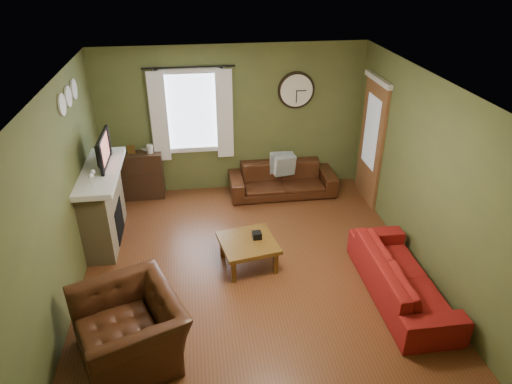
{
  "coord_description": "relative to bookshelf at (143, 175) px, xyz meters",
  "views": [
    {
      "loc": [
        -0.65,
        -4.97,
        3.99
      ],
      "look_at": [
        0.1,
        0.4,
        1.05
      ],
      "focal_mm": 32.0,
      "sensor_mm": 36.0,
      "label": 1
    }
  ],
  "objects": [
    {
      "name": "floor",
      "position": [
        1.63,
        -2.43,
        -0.42
      ],
      "size": [
        4.6,
        5.2,
        0.0
      ],
      "primitive_type": "cube",
      "color": "#5D3019",
      "rests_on": "ground"
    },
    {
      "name": "ceiling",
      "position": [
        1.63,
        -2.43,
        2.18
      ],
      "size": [
        4.6,
        5.2,
        0.0
      ],
      "primitive_type": "cube",
      "color": "white",
      "rests_on": "ground"
    },
    {
      "name": "wall_left",
      "position": [
        -0.67,
        -2.43,
        0.88
      ],
      "size": [
        0.0,
        5.2,
        2.6
      ],
      "primitive_type": "cube",
      "color": "#535C2E",
      "rests_on": "ground"
    },
    {
      "name": "wall_right",
      "position": [
        3.93,
        -2.43,
        0.88
      ],
      "size": [
        0.0,
        5.2,
        2.6
      ],
      "primitive_type": "cube",
      "color": "#535C2E",
      "rests_on": "ground"
    },
    {
      "name": "wall_back",
      "position": [
        1.63,
        0.17,
        0.88
      ],
      "size": [
        4.6,
        0.0,
        2.6
      ],
      "primitive_type": "cube",
      "color": "#535C2E",
      "rests_on": "ground"
    },
    {
      "name": "wall_front",
      "position": [
        1.63,
        -5.03,
        0.88
      ],
      "size": [
        4.6,
        0.0,
        2.6
      ],
      "primitive_type": "cube",
      "color": "#535C2E",
      "rests_on": "ground"
    },
    {
      "name": "fireplace",
      "position": [
        -0.47,
        -1.28,
        0.13
      ],
      "size": [
        0.4,
        1.4,
        1.1
      ],
      "primitive_type": "cube",
      "color": "tan",
      "rests_on": "floor"
    },
    {
      "name": "firebox",
      "position": [
        -0.28,
        -1.28,
        -0.12
      ],
      "size": [
        0.04,
        0.6,
        0.55
      ],
      "primitive_type": "cube",
      "color": "black",
      "rests_on": "fireplace"
    },
    {
      "name": "mantel",
      "position": [
        -0.44,
        -1.28,
        0.72
      ],
      "size": [
        0.58,
        1.6,
        0.08
      ],
      "primitive_type": "cube",
      "color": "white",
      "rests_on": "fireplace"
    },
    {
      "name": "tv",
      "position": [
        -0.42,
        -1.13,
        0.93
      ],
      "size": [
        0.08,
        0.6,
        0.35
      ],
      "primitive_type": "imported",
      "rotation": [
        0.0,
        0.0,
        1.57
      ],
      "color": "black",
      "rests_on": "mantel"
    },
    {
      "name": "tv_screen",
      "position": [
        -0.34,
        -1.13,
        0.99
      ],
      "size": [
        0.02,
        0.62,
        0.36
      ],
      "primitive_type": "cube",
      "color": "#994C3F",
      "rests_on": "mantel"
    },
    {
      "name": "medallion_left",
      "position": [
        -0.65,
        -1.63,
        1.83
      ],
      "size": [
        0.28,
        0.28,
        0.03
      ],
      "primitive_type": "cylinder",
      "color": "white",
      "rests_on": "wall_left"
    },
    {
      "name": "medallion_mid",
      "position": [
        -0.65,
        -1.28,
        1.83
      ],
      "size": [
        0.28,
        0.28,
        0.03
      ],
      "primitive_type": "cylinder",
      "color": "white",
      "rests_on": "wall_left"
    },
    {
      "name": "medallion_right",
      "position": [
        -0.65,
        -0.93,
        1.83
      ],
      "size": [
        0.28,
        0.28,
        0.03
      ],
      "primitive_type": "cylinder",
      "color": "white",
      "rests_on": "wall_left"
    },
    {
      "name": "window_pane",
      "position": [
        0.93,
        0.15,
        1.08
      ],
      "size": [
        1.0,
        0.02,
        1.3
      ],
      "primitive_type": null,
      "color": "silver",
      "rests_on": "wall_back"
    },
    {
      "name": "curtain_rod",
      "position": [
        0.93,
        0.05,
        1.85
      ],
      "size": [
        0.03,
        0.03,
        1.5
      ],
      "primitive_type": "cylinder",
      "color": "black",
      "rests_on": "wall_back"
    },
    {
      "name": "curtain_left",
      "position": [
        0.38,
        0.05,
        1.03
      ],
      "size": [
        0.28,
        0.04,
        1.55
      ],
      "primitive_type": "cube",
      "color": "white",
      "rests_on": "wall_back"
    },
    {
      "name": "curtain_right",
      "position": [
        1.48,
        0.05,
        1.03
      ],
      "size": [
        0.28,
        0.04,
        1.55
      ],
      "primitive_type": "cube",
      "color": "white",
      "rests_on": "wall_back"
    },
    {
      "name": "wall_clock",
      "position": [
        2.73,
        0.12,
        1.38
      ],
      "size": [
        0.64,
        0.06,
        0.64
      ],
      "primitive_type": null,
      "color": "white",
      "rests_on": "wall_back"
    },
    {
      "name": "door",
      "position": [
        3.9,
        -0.58,
        0.63
      ],
      "size": [
        0.05,
        0.9,
        2.1
      ],
      "primitive_type": "cube",
      "color": "brown",
      "rests_on": "floor"
    },
    {
      "name": "bookshelf",
      "position": [
        0.0,
        0.0,
        0.0
      ],
      "size": [
        0.71,
        0.3,
        0.85
      ],
      "primitive_type": null,
      "color": "#311E13",
      "rests_on": "floor"
    },
    {
      "name": "book",
      "position": [
        0.03,
        0.14,
        0.54
      ],
      "size": [
        0.24,
        0.26,
        0.02
      ],
      "primitive_type": "imported",
      "rotation": [
        0.0,
        0.0,
        0.59
      ],
      "color": "#5A3B14",
      "rests_on": "bookshelf"
    },
    {
      "name": "sofa_brown",
      "position": [
        2.46,
        -0.22,
        -0.15
      ],
      "size": [
        1.88,
        0.74,
        0.55
      ],
      "primitive_type": "imported",
      "color": "#391C0E",
      "rests_on": "floor"
    },
    {
      "name": "pillow_left",
      "position": [
        2.46,
        -0.09,
        0.13
      ],
      "size": [
        0.42,
        0.14,
        0.41
      ],
      "primitive_type": "cube",
      "rotation": [
        0.0,
        0.0,
        -0.03
      ],
      "color": "gray",
      "rests_on": "sofa_brown"
    },
    {
      "name": "pillow_right",
      "position": [
        2.5,
        -0.22,
        0.13
      ],
      "size": [
        0.38,
        0.18,
        0.37
      ],
      "primitive_type": "cube",
      "rotation": [
        0.0,
        0.0,
        0.18
      ],
      "color": "gray",
      "rests_on": "sofa_brown"
    },
    {
      "name": "sofa_red",
      "position": [
        3.45,
        -3.13,
        -0.13
      ],
      "size": [
        0.77,
        1.98,
        0.58
      ],
      "primitive_type": "imported",
      "rotation": [
        0.0,
        0.0,
        1.57
      ],
      "color": "maroon",
      "rests_on": "floor"
    },
    {
      "name": "armchair",
      "position": [
        0.14,
        -3.67,
        -0.04
      ],
      "size": [
        1.4,
        1.48,
        0.76
      ],
      "primitive_type": "imported",
      "rotation": [
        0.0,
        0.0,
        -1.18
      ],
      "color": "#391C0E",
      "rests_on": "floor"
    },
    {
      "name": "coffee_table",
      "position": [
        1.59,
        -2.23,
        -0.22
      ],
      "size": [
        0.87,
        0.87,
        0.4
      ],
      "primitive_type": null,
      "rotation": [
        0.0,
        0.0,
        0.18
      ],
      "color": "#5A3B14",
      "rests_on": "floor"
    },
    {
      "name": "tissue_box",
      "position": [
        1.73,
        -2.17,
        -0.02
      ],
      "size": [
        0.13,
        0.13,
        0.1
      ],
      "primitive_type": "cube",
      "rotation": [
        0.0,
        0.0,
        0.05
      ],
      "color": "black",
      "rests_on": "coffee_table"
    },
    {
      "name": "wine_glass_a",
      "position": [
        -0.42,
        -1.84,
        0.86
      ],
      "size": [
        0.07,
        0.07,
        0.2
      ],
      "primitive_type": null,
      "color": "white",
      "rests_on": "mantel"
    },
    {
      "name": "wine_glass_b",
      "position": [
        -0.42,
        -1.69,
        0.85
      ],
      "size": [
        0.07,
        0.07,
        0.19
      ],
      "primitive_type": null,
      "color": "white",
      "rests_on": "mantel"
    }
  ]
}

